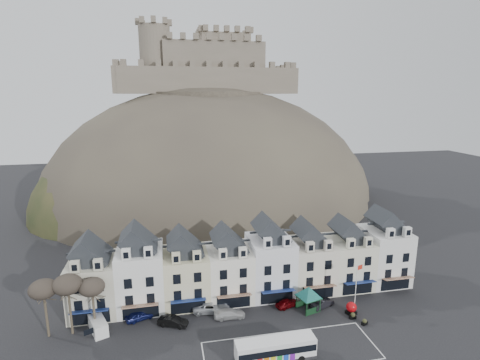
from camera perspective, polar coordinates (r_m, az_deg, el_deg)
name	(u,v)px	position (r m, az deg, el deg)	size (l,w,h in m)	color
ground	(278,359)	(51.24, 5.89, -25.52)	(300.00, 300.00, 0.00)	black
coach_bay_markings	(291,350)	(52.69, 7.72, -24.34)	(22.00, 7.50, 0.01)	silver
townhouse_terrace	(251,263)	(61.59, 1.63, -12.57)	(54.40, 9.35, 11.80)	beige
castle_hill	(214,203)	(112.55, -3.96, -3.47)	(100.00, 76.00, 68.00)	#3D362F
castle	(206,65)	(115.14, -5.15, 17.04)	(50.20, 22.20, 22.00)	#675E4F
tree_left_far	(43,290)	(57.06, -27.81, -14.56)	(3.61, 3.61, 8.24)	#3D3527
tree_left_mid	(67,285)	(56.12, -24.82, -14.31)	(3.78, 3.78, 8.64)	#3D3527
tree_left_near	(92,287)	(55.79, -21.65, -14.97)	(3.43, 3.43, 7.84)	#3D3527
bus	(275,348)	(50.23, 5.42, -24.18)	(9.95, 2.47, 2.80)	#262628
bus_shelter	(309,292)	(59.23, 10.42, -16.44)	(5.80, 5.80, 3.83)	black
red_buoy	(351,308)	(60.70, 16.60, -18.20)	(1.66, 1.66, 1.90)	black
flagpole	(356,286)	(59.42, 17.32, -15.10)	(1.07, 0.44, 7.83)	silver
white_van	(98,326)	(58.22, -20.81, -20.03)	(3.21, 4.44, 1.86)	white
planter_west	(365,322)	(59.18, 18.46, -19.83)	(0.98, 0.70, 0.88)	black
planter_east	(353,316)	(59.98, 16.81, -19.19)	(0.98, 0.67, 0.96)	black
car_navy	(140,315)	(59.19, -15.04, -19.27)	(1.64, 4.06, 1.38)	#0E1448
car_black	(173,321)	(56.90, -10.19, -20.45)	(1.47, 4.21, 1.39)	black
car_silver	(211,307)	(59.26, -4.42, -18.71)	(2.54, 5.41, 1.53)	#B8BCC1
car_white	(229,313)	(57.83, -1.62, -19.67)	(1.85, 4.56, 1.32)	#BBBBBB
car_maroon	(287,303)	(60.66, 7.25, -18.10)	(1.53, 3.80, 1.29)	#500407
car_charcoal	(322,303)	(61.47, 12.43, -17.85)	(1.40, 4.00, 1.32)	black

